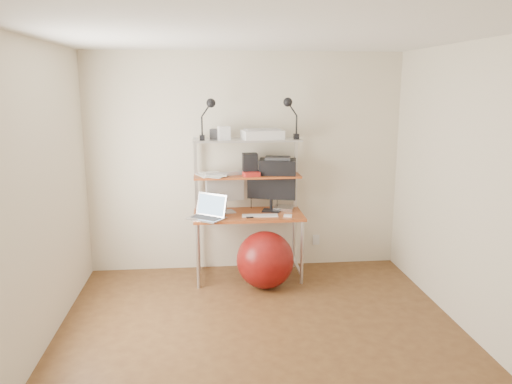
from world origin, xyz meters
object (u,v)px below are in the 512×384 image
at_px(monitor_silver, 225,189).
at_px(printer, 278,166).
at_px(exercise_ball, 265,260).
at_px(monitor_black, 271,187).
at_px(laptop, 209,213).

relative_size(monitor_silver, printer, 1.07).
bearing_deg(printer, exercise_ball, -102.20).
relative_size(monitor_black, printer, 1.20).
bearing_deg(exercise_ball, monitor_silver, 135.16).
distance_m(laptop, printer, 0.94).
relative_size(printer, exercise_ball, 0.74).
relative_size(monitor_silver, exercise_ball, 0.79).
xyz_separation_m(monitor_silver, printer, (0.59, 0.05, 0.24)).
height_order(monitor_silver, laptop, monitor_silver).
bearing_deg(monitor_silver, exercise_ball, -63.35).
distance_m(printer, exercise_ball, 1.06).
bearing_deg(monitor_black, laptop, -143.39).
distance_m(monitor_silver, exercise_ball, 0.90).
distance_m(laptop, exercise_ball, 0.78).
distance_m(monitor_black, printer, 0.25).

